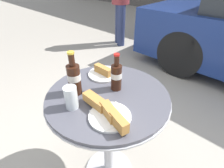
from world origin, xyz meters
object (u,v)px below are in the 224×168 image
object	(u,v)px
cola_bottle_left	(74,78)
lunch_plate_far	(107,112)
drinking_glass	(71,98)
cola_bottle_right	(116,76)
bistro_table	(108,117)
lunch_plate_near	(104,73)

from	to	relation	value
cola_bottle_left	lunch_plate_far	xyz separation A→B (m)	(0.26, -0.01, -0.07)
lunch_plate_far	drinking_glass	bearing A→B (deg)	-157.23
cola_bottle_right	drinking_glass	world-z (taller)	cola_bottle_right
cola_bottle_right	lunch_plate_far	size ratio (longest dim) A/B	0.70
bistro_table	cola_bottle_right	xyz separation A→B (m)	(-0.00, 0.07, 0.27)
lunch_plate_near	cola_bottle_left	bearing A→B (deg)	-84.46
drinking_glass	lunch_plate_near	xyz separation A→B (m)	(-0.11, 0.34, -0.04)
cola_bottle_right	drinking_glass	xyz separation A→B (m)	(-0.05, -0.27, -0.03)
drinking_glass	lunch_plate_far	bearing A→B (deg)	22.77
cola_bottle_right	lunch_plate_far	distance (m)	0.24
lunch_plate_near	lunch_plate_far	world-z (taller)	lunch_plate_far
cola_bottle_left	lunch_plate_near	distance (m)	0.26
cola_bottle_left	lunch_plate_far	bearing A→B (deg)	-3.05
bistro_table	cola_bottle_right	world-z (taller)	cola_bottle_right
bistro_table	drinking_glass	distance (m)	0.32
bistro_table	drinking_glass	xyz separation A→B (m)	(-0.05, -0.20, 0.24)
cola_bottle_right	lunch_plate_near	xyz separation A→B (m)	(-0.16, 0.06, -0.07)
cola_bottle_left	lunch_plate_near	bearing A→B (deg)	95.54
cola_bottle_right	bistro_table	bearing A→B (deg)	-89.49
cola_bottle_left	lunch_plate_far	distance (m)	0.27
cola_bottle_right	lunch_plate_near	distance (m)	0.19
cola_bottle_right	cola_bottle_left	bearing A→B (deg)	-127.02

